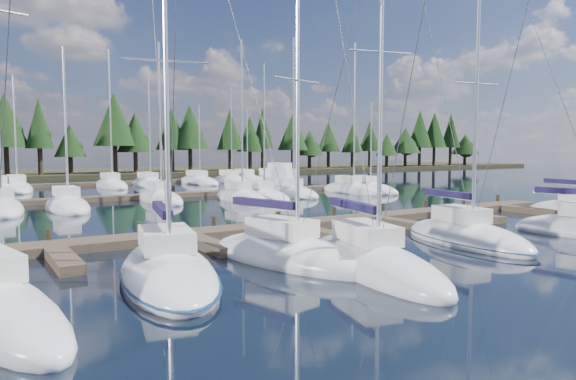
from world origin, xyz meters
TOP-DOWN VIEW (x-y plane):
  - ground at (0.00, 30.00)m, footprint 260.00×260.00m
  - far_shore at (0.00, 90.00)m, footprint 220.00×30.00m
  - main_dock at (0.00, 17.36)m, footprint 44.00×6.13m
  - back_docks at (0.00, 49.58)m, footprint 50.00×21.80m
  - front_sailboat_1 at (-9.37, 10.84)m, footprint 5.01×9.55m
  - front_sailboat_2 at (-4.46, 10.91)m, footprint 4.75×8.80m
  - front_sailboat_3 at (-2.61, 8.17)m, footprint 4.70×9.64m
  - front_sailboat_4 at (4.79, 9.88)m, footprint 4.18×8.56m
  - back_sailboat_rows at (0.39, 45.14)m, footprint 44.38×32.50m
  - motor_yacht_right at (21.19, 54.14)m, footprint 5.76×9.02m
  - tree_line at (-2.71, 80.20)m, footprint 187.34×11.48m

SIDE VIEW (x-z plane):
  - ground at x=0.00m, z-range 0.00..0.00m
  - back_docks at x=0.00m, z-range 0.00..0.40m
  - main_dock at x=0.00m, z-range -0.25..0.65m
  - back_sailboat_rows at x=0.39m, z-range -8.14..8.67m
  - front_sailboat_1 at x=-9.37m, z-range -6.32..6.86m
  - front_sailboat_2 at x=-4.46m, z-range -6.10..6.67m
  - front_sailboat_4 at x=4.79m, z-range -6.45..7.02m
  - front_sailboat_3 at x=-2.61m, z-range -6.79..7.36m
  - far_shore at x=0.00m, z-range 0.00..0.60m
  - motor_yacht_right at x=21.19m, z-range -1.66..2.61m
  - tree_line at x=-2.71m, z-range 0.78..14.48m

